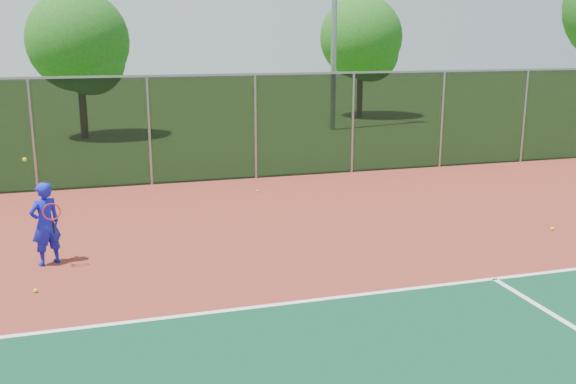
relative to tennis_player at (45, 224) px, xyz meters
name	(u,v)px	position (x,y,z in m)	size (l,w,h in m)	color
court_apron	(415,318)	(5.34, -3.95, -0.78)	(30.00, 20.00, 0.02)	maroon
fence_back	(255,126)	(5.34, 6.05, 0.78)	(30.00, 0.06, 3.03)	black
tennis_player	(45,224)	(0.00, 0.00, 0.00)	(0.67, 0.71, 1.97)	#151CCB
practice_ball_0	(36,291)	(-0.12, -1.37, -0.73)	(0.07, 0.07, 0.07)	#CEE21A
practice_ball_3	(552,229)	(10.20, -0.81, -0.73)	(0.07, 0.07, 0.07)	#CEE21A
practice_ball_4	(258,191)	(4.97, 4.33, -0.73)	(0.07, 0.07, 0.07)	#CEE21A
tree_back_left	(81,46)	(0.52, 15.50, 2.91)	(4.01, 4.01, 5.89)	#372414
tree_back_mid	(363,41)	(14.04, 18.89, 3.03)	(4.15, 4.15, 6.09)	#372414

